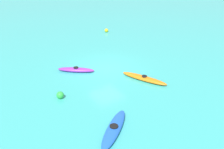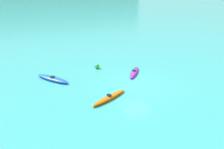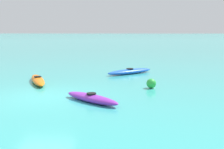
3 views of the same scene
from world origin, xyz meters
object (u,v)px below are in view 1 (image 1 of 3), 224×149
at_px(kayak_blue, 114,129).
at_px(kayak_orange, 144,78).
at_px(buoy_green, 60,95).
at_px(buoy_yellow, 106,30).
at_px(kayak_purple, 76,70).

height_order(kayak_blue, kayak_orange, same).
relative_size(kayak_blue, kayak_orange, 0.93).
bearing_deg(kayak_blue, buoy_green, 11.83).
height_order(buoy_green, buoy_yellow, buoy_green).
xyz_separation_m(kayak_purple, buoy_green, (-2.90, 2.66, 0.08)).
height_order(kayak_purple, buoy_yellow, buoy_yellow).
bearing_deg(kayak_orange, buoy_yellow, -19.35).
xyz_separation_m(kayak_purple, buoy_yellow, (6.82, -7.28, 0.03)).
bearing_deg(kayak_blue, kayak_orange, -55.46).
xyz_separation_m(kayak_orange, buoy_green, (1.19, 6.11, 0.08)).
xyz_separation_m(kayak_blue, kayak_orange, (3.53, -5.12, -0.00)).
xyz_separation_m(buoy_green, buoy_yellow, (9.72, -9.94, -0.05)).
distance_m(kayak_purple, buoy_yellow, 9.97).
bearing_deg(kayak_orange, kayak_blue, 124.54).
xyz_separation_m(kayak_blue, buoy_yellow, (14.43, -8.95, 0.03)).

